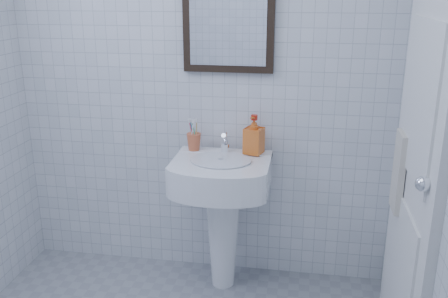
# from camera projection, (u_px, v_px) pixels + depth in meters

# --- Properties ---
(wall_back) EXTENTS (2.20, 0.02, 2.50)m
(wall_back) POSITION_uv_depth(u_px,v_px,m) (201.00, 69.00, 2.81)
(wall_back) COLOR silver
(wall_back) RESTS_ON ground
(washbasin) EXTENTS (0.53, 0.39, 0.81)m
(washbasin) POSITION_uv_depth(u_px,v_px,m) (222.00, 201.00, 2.80)
(washbasin) COLOR white
(washbasin) RESTS_ON ground
(faucet) EXTENTS (0.05, 0.11, 0.12)m
(faucet) POSITION_uv_depth(u_px,v_px,m) (225.00, 144.00, 2.80)
(faucet) COLOR white
(faucet) RESTS_ON washbasin
(toothbrush_cup) EXTENTS (0.09, 0.09, 0.10)m
(toothbrush_cup) POSITION_uv_depth(u_px,v_px,m) (194.00, 142.00, 2.84)
(toothbrush_cup) COLOR #CC5F38
(toothbrush_cup) RESTS_ON washbasin
(soap_dispenser) EXTENTS (0.12, 0.12, 0.22)m
(soap_dispenser) POSITION_uv_depth(u_px,v_px,m) (254.00, 135.00, 2.76)
(soap_dispenser) COLOR #D75114
(soap_dispenser) RESTS_ON washbasin
(wall_mirror) EXTENTS (0.50, 0.04, 0.62)m
(wall_mirror) POSITION_uv_depth(u_px,v_px,m) (228.00, 15.00, 2.68)
(wall_mirror) COLOR black
(wall_mirror) RESTS_ON wall_back
(bathroom_door) EXTENTS (0.04, 0.80, 2.00)m
(bathroom_door) POSITION_uv_depth(u_px,v_px,m) (418.00, 158.00, 2.11)
(bathroom_door) COLOR white
(bathroom_door) RESTS_ON ground
(towel_ring) EXTENTS (0.01, 0.18, 0.18)m
(towel_ring) POSITION_uv_depth(u_px,v_px,m) (408.00, 135.00, 2.26)
(towel_ring) COLOR white
(towel_ring) RESTS_ON wall_right
(hand_towel) EXTENTS (0.03, 0.16, 0.38)m
(hand_towel) POSITION_uv_depth(u_px,v_px,m) (399.00, 172.00, 2.32)
(hand_towel) COLOR beige
(hand_towel) RESTS_ON towel_ring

